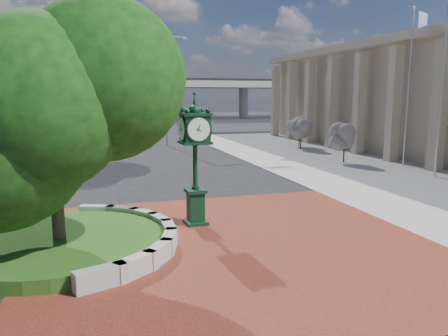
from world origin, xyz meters
TOP-DOWN VIEW (x-y plane):
  - ground at (0.00, 0.00)m, footprint 200.00×200.00m
  - plaza at (0.00, -1.00)m, footprint 12.00×12.00m
  - sidewalk at (16.00, 10.00)m, footprint 20.00×50.00m
  - planter_wall at (-2.71, -0.00)m, footprint 2.96×6.77m
  - grass_bed at (-5.00, 0.00)m, footprint 6.10×6.10m
  - overpass at (-0.22, 70.00)m, footprint 90.00×12.00m
  - tree_planter at (-5.00, 0.00)m, footprint 5.20×5.20m
  - tree_street at (-4.00, 18.00)m, footprint 4.40×4.40m
  - post_clock at (-0.61, 1.39)m, footprint 1.00×1.00m
  - parked_car at (0.46, 37.10)m, footprint 2.79×4.63m
  - flagpole_a at (14.09, 6.35)m, footprint 1.80×0.36m
  - flagpole_b at (15.00, 10.08)m, footprint 1.44×0.72m
  - street_lamp_near at (2.64, 25.91)m, footprint 2.13×0.68m
  - street_lamp_far at (-0.51, 40.34)m, footprint 2.05×0.95m
  - shrub_near at (12.06, 12.34)m, footprint 1.20×1.20m
  - shrub_mid at (12.65, 19.89)m, footprint 1.20×1.20m
  - shrub_far at (13.38, 21.65)m, footprint 1.20×1.20m

SIDE VIEW (x-z plane):
  - ground at x=0.00m, z-range 0.00..0.00m
  - plaza at x=0.00m, z-range 0.00..0.04m
  - sidewalk at x=16.00m, z-range 0.00..0.04m
  - grass_bed at x=-5.00m, z-range 0.00..0.40m
  - planter_wall at x=-2.71m, z-range 0.00..0.54m
  - parked_car at x=0.46m, z-range 0.00..1.48m
  - shrub_near at x=12.06m, z-range 0.49..2.69m
  - shrub_mid at x=12.65m, z-range 0.49..2.69m
  - shrub_far at x=13.38m, z-range 0.49..2.69m
  - post_clock at x=-0.61m, z-range 0.22..4.75m
  - tree_street at x=-4.00m, z-range 0.52..5.96m
  - tree_planter at x=-5.00m, z-range 0.56..6.89m
  - flagpole_b at x=15.00m, z-range 0.12..9.93m
  - street_lamp_far at x=-0.51m, z-range 0.83..10.40m
  - street_lamp_near at x=2.64m, z-range 0.83..10.43m
  - flagpole_a at x=14.09m, z-range 0.14..11.72m
  - overpass at x=-0.22m, z-range 2.79..10.29m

